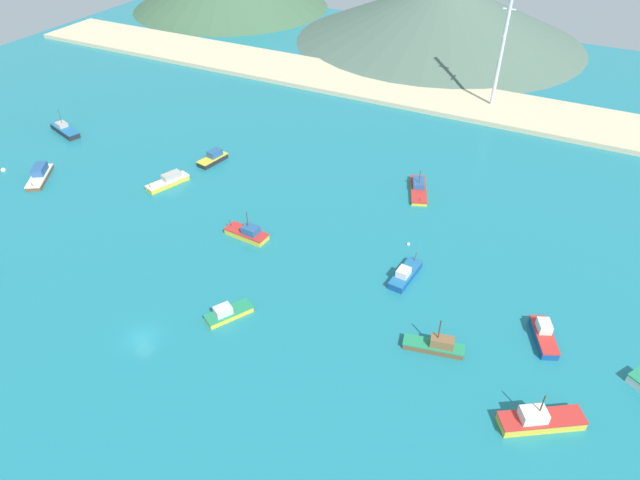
{
  "coord_description": "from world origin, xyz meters",
  "views": [
    {
      "loc": [
        48.92,
        -39.01,
        60.78
      ],
      "look_at": [
        12.66,
        32.47,
        0.37
      ],
      "focal_mm": 31.69,
      "sensor_mm": 36.0,
      "label": 1
    }
  ],
  "objects_px": {
    "fishing_boat_4": "(65,130)",
    "fishing_boat_8": "(40,175)",
    "fishing_boat_1": "(436,345)",
    "radio_tower": "(502,49)",
    "fishing_boat_10": "(169,181)",
    "fishing_boat_0": "(540,420)",
    "buoy_1": "(3,170)",
    "fishing_boat_3": "(227,313)",
    "fishing_boat_2": "(248,233)",
    "fishing_boat_7": "(405,274)",
    "fishing_boat_13": "(213,158)",
    "fishing_boat_12": "(544,335)",
    "fishing_boat_9": "(418,188)",
    "buoy_0": "(408,244)"
  },
  "relations": [
    {
      "from": "fishing_boat_4",
      "to": "fishing_boat_8",
      "type": "bearing_deg",
      "value": -56.4
    },
    {
      "from": "fishing_boat_1",
      "to": "radio_tower",
      "type": "xyz_separation_m",
      "value": [
        -12.63,
        86.54,
        14.4
      ]
    },
    {
      "from": "fishing_boat_10",
      "to": "fishing_boat_0",
      "type": "bearing_deg",
      "value": -17.61
    },
    {
      "from": "fishing_boat_10",
      "to": "buoy_1",
      "type": "relative_size",
      "value": 9.14
    },
    {
      "from": "fishing_boat_10",
      "to": "fishing_boat_3",
      "type": "bearing_deg",
      "value": -39.05
    },
    {
      "from": "fishing_boat_2",
      "to": "radio_tower",
      "type": "bearing_deg",
      "value": 71.26
    },
    {
      "from": "fishing_boat_2",
      "to": "fishing_boat_8",
      "type": "xyz_separation_m",
      "value": [
        -49.83,
        -2.29,
        0.06
      ]
    },
    {
      "from": "fishing_boat_7",
      "to": "fishing_boat_13",
      "type": "xyz_separation_m",
      "value": [
        -50.87,
        17.89,
        0.09
      ]
    },
    {
      "from": "fishing_boat_12",
      "to": "buoy_1",
      "type": "bearing_deg",
      "value": -179.03
    },
    {
      "from": "fishing_boat_3",
      "to": "fishing_boat_10",
      "type": "xyz_separation_m",
      "value": [
        -32.57,
        26.42,
        0.08
      ]
    },
    {
      "from": "fishing_boat_9",
      "to": "fishing_boat_4",
      "type": "bearing_deg",
      "value": -171.15
    },
    {
      "from": "fishing_boat_9",
      "to": "fishing_boat_2",
      "type": "bearing_deg",
      "value": -127.93
    },
    {
      "from": "fishing_boat_8",
      "to": "buoy_1",
      "type": "bearing_deg",
      "value": -172.04
    },
    {
      "from": "fishing_boat_2",
      "to": "fishing_boat_10",
      "type": "distance_m",
      "value": 25.56
    },
    {
      "from": "fishing_boat_0",
      "to": "fishing_boat_9",
      "type": "distance_m",
      "value": 55.14
    },
    {
      "from": "fishing_boat_2",
      "to": "radio_tower",
      "type": "distance_m",
      "value": 81.43
    },
    {
      "from": "radio_tower",
      "to": "fishing_boat_9",
      "type": "bearing_deg",
      "value": -94.16
    },
    {
      "from": "fishing_boat_7",
      "to": "fishing_boat_12",
      "type": "bearing_deg",
      "value": -9.6
    },
    {
      "from": "fishing_boat_4",
      "to": "fishing_boat_9",
      "type": "bearing_deg",
      "value": 8.85
    },
    {
      "from": "fishing_boat_0",
      "to": "fishing_boat_13",
      "type": "xyz_separation_m",
      "value": [
        -75.31,
        36.69,
        -0.02
      ]
    },
    {
      "from": "fishing_boat_4",
      "to": "fishing_boat_12",
      "type": "relative_size",
      "value": 1.3
    },
    {
      "from": "fishing_boat_1",
      "to": "fishing_boat_7",
      "type": "bearing_deg",
      "value": 126.0
    },
    {
      "from": "fishing_boat_8",
      "to": "fishing_boat_3",
      "type": "bearing_deg",
      "value": -15.55
    },
    {
      "from": "fishing_boat_10",
      "to": "fishing_boat_13",
      "type": "xyz_separation_m",
      "value": [
        2.59,
        11.96,
        0.1
      ]
    },
    {
      "from": "fishing_boat_1",
      "to": "fishing_boat_12",
      "type": "distance_m",
      "value": 15.98
    },
    {
      "from": "fishing_boat_3",
      "to": "fishing_boat_8",
      "type": "height_order",
      "value": "fishing_boat_8"
    },
    {
      "from": "fishing_boat_0",
      "to": "fishing_boat_2",
      "type": "bearing_deg",
      "value": 162.63
    },
    {
      "from": "fishing_boat_0",
      "to": "fishing_boat_2",
      "type": "relative_size",
      "value": 1.28
    },
    {
      "from": "fishing_boat_7",
      "to": "fishing_boat_9",
      "type": "bearing_deg",
      "value": 104.44
    },
    {
      "from": "fishing_boat_8",
      "to": "fishing_boat_2",
      "type": "bearing_deg",
      "value": 2.63
    },
    {
      "from": "fishing_boat_10",
      "to": "radio_tower",
      "type": "bearing_deg",
      "value": 53.62
    },
    {
      "from": "fishing_boat_3",
      "to": "buoy_0",
      "type": "distance_m",
      "value": 34.64
    },
    {
      "from": "fishing_boat_13",
      "to": "buoy_1",
      "type": "xyz_separation_m",
      "value": [
        -37.84,
        -23.57,
        -0.78
      ]
    },
    {
      "from": "fishing_boat_7",
      "to": "buoy_0",
      "type": "bearing_deg",
      "value": 106.14
    },
    {
      "from": "fishing_boat_7",
      "to": "radio_tower",
      "type": "xyz_separation_m",
      "value": [
        -3.42,
        73.86,
        14.43
      ]
    },
    {
      "from": "buoy_1",
      "to": "fishing_boat_9",
      "type": "bearing_deg",
      "value": 21.52
    },
    {
      "from": "fishing_boat_3",
      "to": "fishing_boat_7",
      "type": "xyz_separation_m",
      "value": [
        20.89,
        20.49,
        0.08
      ]
    },
    {
      "from": "fishing_boat_9",
      "to": "fishing_boat_13",
      "type": "relative_size",
      "value": 1.47
    },
    {
      "from": "fishing_boat_3",
      "to": "fishing_boat_13",
      "type": "relative_size",
      "value": 1.01
    },
    {
      "from": "fishing_boat_1",
      "to": "fishing_boat_13",
      "type": "bearing_deg",
      "value": 153.03
    },
    {
      "from": "fishing_boat_12",
      "to": "radio_tower",
      "type": "relative_size",
      "value": 0.27
    },
    {
      "from": "fishing_boat_10",
      "to": "fishing_boat_2",
      "type": "bearing_deg",
      "value": -18.15
    },
    {
      "from": "fishing_boat_3",
      "to": "buoy_1",
      "type": "relative_size",
      "value": 7.31
    },
    {
      "from": "fishing_boat_1",
      "to": "fishing_boat_3",
      "type": "height_order",
      "value": "fishing_boat_1"
    },
    {
      "from": "fishing_boat_0",
      "to": "fishing_boat_13",
      "type": "relative_size",
      "value": 1.42
    },
    {
      "from": "fishing_boat_1",
      "to": "fishing_boat_8",
      "type": "height_order",
      "value": "fishing_boat_1"
    },
    {
      "from": "fishing_boat_4",
      "to": "radio_tower",
      "type": "height_order",
      "value": "radio_tower"
    },
    {
      "from": "buoy_1",
      "to": "fishing_boat_1",
      "type": "bearing_deg",
      "value": -4.09
    },
    {
      "from": "fishing_boat_13",
      "to": "fishing_boat_0",
      "type": "bearing_deg",
      "value": -25.98
    },
    {
      "from": "fishing_boat_2",
      "to": "buoy_0",
      "type": "xyz_separation_m",
      "value": [
        26.59,
        10.94,
        -0.78
      ]
    }
  ]
}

